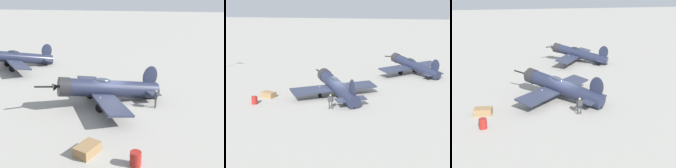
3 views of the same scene
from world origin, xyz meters
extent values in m
plane|color=gray|center=(0.00, 0.00, 0.00)|extent=(400.00, 400.00, 0.00)
cylinder|color=#1E2338|center=(0.00, 0.00, 1.36)|extent=(8.13, 6.68, 2.83)
cylinder|color=#232326|center=(3.40, 2.58, 2.00)|extent=(1.89, 1.99, 1.75)
cone|color=#232326|center=(3.91, 2.97, 2.10)|extent=(0.93, 0.93, 0.76)
cube|color=black|center=(4.03, 3.06, 2.10)|extent=(2.36, 2.40, 0.58)
ellipsoid|color=black|center=(0.71, 0.54, 2.14)|extent=(1.88, 1.68, 0.93)
cube|color=#282D42|center=(0.85, 0.65, 1.10)|extent=(7.93, 9.55, 0.48)
ellipsoid|color=#1E2338|center=(-2.99, -2.27, 2.12)|extent=(1.50, 1.18, 2.24)
cube|color=#282D42|center=(-2.83, -2.15, 0.91)|extent=(2.93, 3.38, 0.26)
cylinder|color=#999BA0|center=(0.28, 2.29, 0.87)|extent=(0.14, 0.14, 0.93)
cylinder|color=black|center=(0.28, 2.29, 0.40)|extent=(0.76, 0.64, 0.80)
cylinder|color=#999BA0|center=(2.28, -0.35, 0.87)|extent=(0.14, 0.14, 0.93)
cylinder|color=black|center=(2.28, -0.35, 0.40)|extent=(0.76, 0.64, 0.80)
cylinder|color=black|center=(-3.41, -2.59, 0.14)|extent=(0.28, 0.25, 0.28)
cylinder|color=#1E2338|center=(15.92, -8.33, 1.39)|extent=(6.82, 7.70, 3.00)
ellipsoid|color=black|center=(16.48, -7.66, 2.16)|extent=(1.74, 1.86, 0.98)
cube|color=#282D42|center=(16.60, -7.53, 1.20)|extent=(10.23, 9.08, 0.54)
ellipsoid|color=#1E2338|center=(13.53, -11.15, 1.98)|extent=(1.28, 1.48, 2.24)
cube|color=#282D42|center=(13.66, -10.99, 0.81)|extent=(3.31, 3.04, 0.30)
cylinder|color=#999BA0|center=(15.71, -6.09, 0.92)|extent=(0.14, 0.14, 1.04)
cylinder|color=black|center=(15.71, -6.09, 0.40)|extent=(0.67, 0.74, 0.80)
cylinder|color=#999BA0|center=(18.16, -8.16, 0.92)|extent=(0.14, 0.14, 1.04)
cylinder|color=black|center=(18.16, -8.16, 0.40)|extent=(0.67, 0.74, 0.80)
cylinder|color=black|center=(13.19, -11.55, 0.14)|extent=(0.26, 0.28, 0.28)
cylinder|color=#2D2D33|center=(-3.92, -0.30, 0.40)|extent=(0.12, 0.12, 0.80)
cylinder|color=#2D2D33|center=(-3.92, -0.02, 0.40)|extent=(0.12, 0.12, 0.80)
cube|color=#2D2D33|center=(-3.92, -0.16, 1.09)|extent=(0.23, 0.44, 0.57)
sphere|color=#9B9662|center=(-3.92, -0.16, 1.49)|extent=(0.21, 0.21, 0.21)
cylinder|color=#2D2D33|center=(-3.91, -0.43, 1.10)|extent=(0.09, 0.09, 0.54)
cylinder|color=#2D2D33|center=(-3.92, 0.11, 1.10)|extent=(0.09, 0.09, 0.54)
cube|color=olive|center=(-1.14, 8.24, 0.31)|extent=(1.42, 1.81, 0.62)
cylinder|color=maroon|center=(-4.18, 8.49, 0.44)|extent=(0.65, 0.65, 0.87)
torus|color=maroon|center=(-4.18, 8.49, 0.61)|extent=(0.68, 0.68, 0.04)
torus|color=maroon|center=(-4.18, 8.49, 0.26)|extent=(0.68, 0.68, 0.04)
camera|label=1|loc=(-6.82, 20.73, 8.91)|focal=41.40mm
camera|label=2|loc=(-37.75, -9.37, 11.01)|focal=55.58mm
camera|label=3|loc=(-27.35, 9.37, 10.60)|focal=47.26mm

